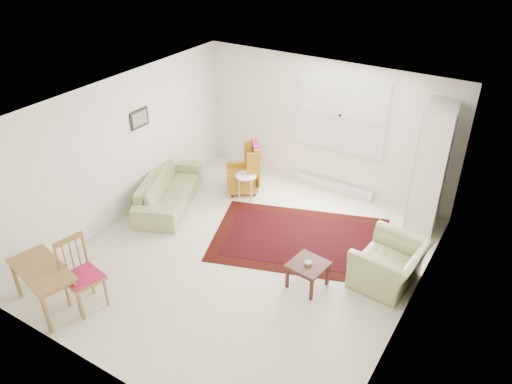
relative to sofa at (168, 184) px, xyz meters
The scene contains 10 objects.
room 2.32m from the sofa, 11.51° to the right, with size 5.04×5.54×2.51m.
rug 2.66m from the sofa, ahead, with size 2.88×1.85×0.03m, color black, non-canonical shape.
sofa is the anchor object (origin of this frame).
armchair 4.19m from the sofa, ahead, with size 1.02×0.89×0.79m, color #96A16B.
wingback_chair 1.41m from the sofa, 49.65° to the left, with size 0.59×0.62×1.02m, color orange, non-canonical shape.
coffee_table 3.31m from the sofa, 12.93° to the right, with size 0.50×0.50×0.41m, color #3B1A12, non-canonical shape.
stool 1.43m from the sofa, 37.25° to the left, with size 0.39×0.39×0.52m, color white, non-canonical shape.
cabinet 4.59m from the sofa, 22.12° to the left, with size 0.46×0.88×2.20m, color silver, non-canonical shape.
desk 3.02m from the sofa, 83.00° to the right, with size 1.05×0.52×0.66m, color olive, non-canonical shape.
desk_chair 2.83m from the sofa, 73.12° to the right, with size 0.46×0.46×1.06m, color olive, non-canonical shape.
Camera 1 is at (3.43, -5.27, 4.90)m, focal length 35.00 mm.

